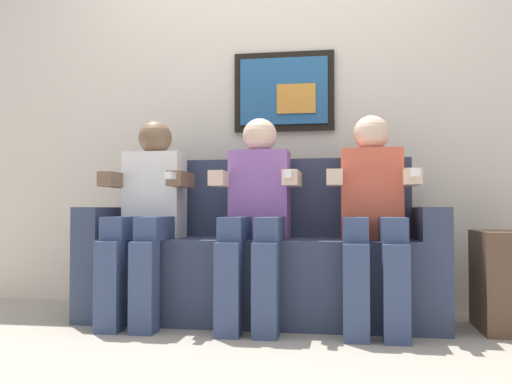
# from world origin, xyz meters

# --- Properties ---
(ground_plane) EXTENTS (5.64, 5.64, 0.00)m
(ground_plane) POSITION_xyz_m (0.00, 0.00, 0.00)
(ground_plane) COLOR #9E9384
(back_wall_assembly) EXTENTS (4.34, 0.10, 2.60)m
(back_wall_assembly) POSITION_xyz_m (0.00, 0.76, 1.30)
(back_wall_assembly) COLOR beige
(back_wall_assembly) RESTS_ON ground_plane
(couch) EXTENTS (1.94, 0.58, 0.90)m
(couch) POSITION_xyz_m (0.00, 0.33, 0.31)
(couch) COLOR #333D56
(couch) RESTS_ON ground_plane
(person_on_left) EXTENTS (0.46, 0.56, 1.11)m
(person_on_left) POSITION_xyz_m (-0.60, 0.16, 0.61)
(person_on_left) COLOR white
(person_on_left) RESTS_ON ground_plane
(person_in_middle) EXTENTS (0.46, 0.56, 1.11)m
(person_in_middle) POSITION_xyz_m (0.00, 0.16, 0.61)
(person_in_middle) COLOR #8C59A5
(person_in_middle) RESTS_ON ground_plane
(person_on_right) EXTENTS (0.46, 0.56, 1.11)m
(person_on_right) POSITION_xyz_m (0.60, 0.16, 0.61)
(person_on_right) COLOR #D8593F
(person_on_right) RESTS_ON ground_plane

